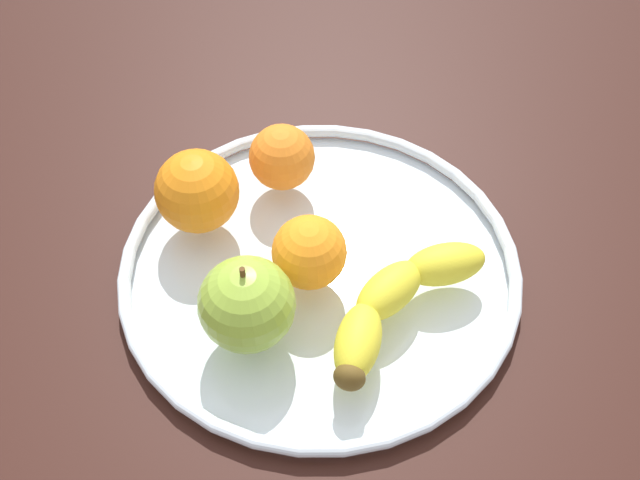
% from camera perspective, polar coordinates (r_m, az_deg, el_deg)
% --- Properties ---
extents(ground_plane, '(1.13, 1.13, 0.04)m').
position_cam_1_polar(ground_plane, '(0.70, -0.00, -3.44)').
color(ground_plane, black).
extents(fruit_bowl, '(0.36, 0.36, 0.02)m').
position_cam_1_polar(fruit_bowl, '(0.68, -0.00, -2.03)').
color(fruit_bowl, silver).
rests_on(fruit_bowl, ground_plane).
extents(banana, '(0.18, 0.10, 0.04)m').
position_cam_1_polar(banana, '(0.63, 5.73, -4.55)').
color(banana, yellow).
rests_on(banana, fruit_bowl).
extents(apple, '(0.08, 0.08, 0.09)m').
position_cam_1_polar(apple, '(0.60, -5.48, -4.79)').
color(apple, '#92B938').
rests_on(apple, fruit_bowl).
extents(orange_front_left, '(0.06, 0.06, 0.06)m').
position_cam_1_polar(orange_front_left, '(0.71, -2.85, 6.19)').
color(orange_front_left, orange).
rests_on(orange_front_left, fruit_bowl).
extents(orange_back_left, '(0.08, 0.08, 0.08)m').
position_cam_1_polar(orange_back_left, '(0.68, -9.15, 3.61)').
color(orange_back_left, orange).
rests_on(orange_back_left, fruit_bowl).
extents(orange_center, '(0.06, 0.06, 0.06)m').
position_cam_1_polar(orange_center, '(0.64, -0.80, -0.92)').
color(orange_center, orange).
rests_on(orange_center, fruit_bowl).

